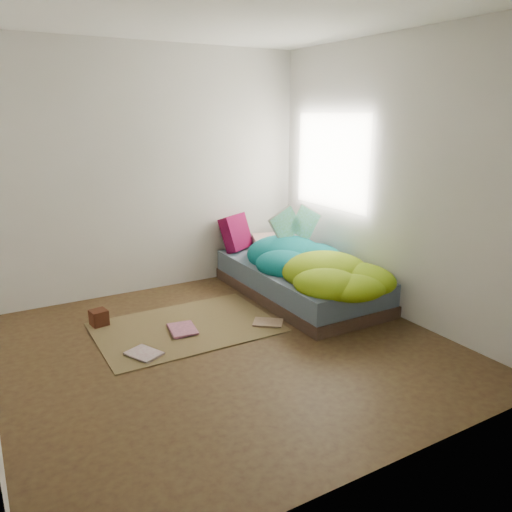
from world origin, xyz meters
The scene contains 12 objects.
ground centered at (0.00, 0.00, 0.00)m, with size 3.50×3.50×0.00m, color #3D2517.
room_walls centered at (0.01, 0.01, 1.63)m, with size 3.54×3.54×2.62m.
bed centered at (1.22, 0.72, 0.17)m, with size 1.00×2.00×0.34m.
duvet centered at (1.22, 0.50, 0.51)m, with size 0.96×1.84×0.34m, color #075C71, non-canonical shape.
rug centered at (-0.15, 0.55, 0.01)m, with size 1.60×1.10×0.01m, color brown.
pillow_floral centered at (1.41, 1.45, 0.40)m, with size 0.57×0.35×0.13m, color beige.
pillow_magenta centered at (0.95, 1.64, 0.55)m, with size 0.41×0.13×0.41m, color #530523.
open_book centered at (1.34, 0.98, 0.83)m, with size 0.51×0.11×0.31m, color #38902F, non-canonical shape.
wooden_box centered at (-0.83, 0.99, 0.08)m, with size 0.14×0.14×0.14m, color #36100C.
floor_book_a centered at (-0.75, 0.16, 0.02)m, with size 0.20×0.28×0.02m, color silver.
floor_book_b centered at (-0.33, 0.49, 0.03)m, with size 0.23×0.31×0.03m, color pink.
floor_book_c centered at (0.48, 0.15, 0.02)m, with size 0.20×0.27×0.02m, color tan.
Camera 1 is at (-1.70, -3.43, 1.90)m, focal length 35.00 mm.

